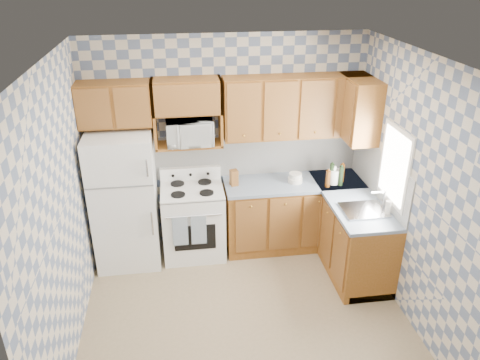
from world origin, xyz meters
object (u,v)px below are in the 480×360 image
at_px(refrigerator, 125,200).
at_px(microwave, 189,132).
at_px(electric_kettle, 334,176).
at_px(stove_body, 193,222).

distance_m(refrigerator, microwave, 1.13).
bearing_deg(electric_kettle, refrigerator, 178.36).
relative_size(microwave, electric_kettle, 3.00).
height_order(refrigerator, stove_body, refrigerator).
xyz_separation_m(stove_body, electric_kettle, (1.76, -0.10, 0.56)).
distance_m(refrigerator, electric_kettle, 2.57).
xyz_separation_m(refrigerator, microwave, (0.82, 0.16, 0.76)).
relative_size(refrigerator, electric_kettle, 9.22).
height_order(refrigerator, electric_kettle, refrigerator).
xyz_separation_m(refrigerator, stove_body, (0.80, 0.03, -0.39)).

